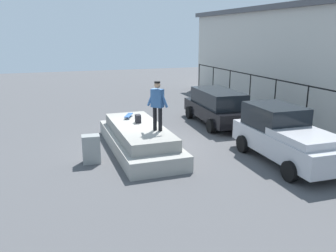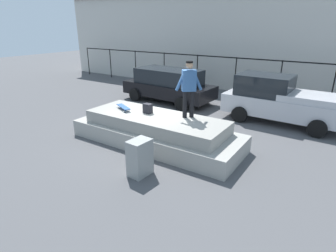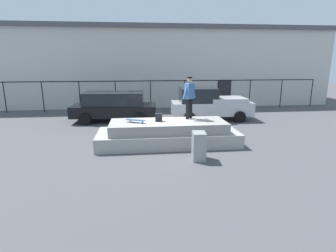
% 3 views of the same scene
% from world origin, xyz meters
% --- Properties ---
extents(ground_plane, '(60.00, 60.00, 0.00)m').
position_xyz_m(ground_plane, '(0.00, 0.00, 0.00)').
color(ground_plane, '#4C4C4F').
extents(concrete_ledge, '(5.75, 2.07, 0.96)m').
position_xyz_m(concrete_ledge, '(0.32, -0.41, 0.44)').
color(concrete_ledge, '#9E9B93').
rests_on(concrete_ledge, ground_plane).
extents(skateboarder, '(0.70, 0.63, 1.76)m').
position_xyz_m(skateboarder, '(1.27, 0.05, 1.98)').
color(skateboarder, black).
rests_on(skateboarder, concrete_ledge).
extents(skateboard, '(0.81, 0.53, 0.12)m').
position_xyz_m(skateboard, '(-1.00, -0.48, 1.06)').
color(skateboard, '#264C8C').
rests_on(skateboard, concrete_ledge).
extents(backpack, '(0.29, 0.22, 0.32)m').
position_xyz_m(backpack, '(-0.06, -0.33, 1.12)').
color(backpack, black).
rests_on(backpack, concrete_ledge).
extents(car_black_hatchback_near, '(4.78, 2.32, 1.66)m').
position_xyz_m(car_black_hatchback_near, '(-2.23, 4.25, 0.89)').
color(car_black_hatchback_near, black).
rests_on(car_black_hatchback_near, ground_plane).
extents(car_silver_pickup_mid, '(4.63, 2.07, 1.86)m').
position_xyz_m(car_silver_pickup_mid, '(3.21, 4.02, 0.93)').
color(car_silver_pickup_mid, '#B7B7BC').
rests_on(car_silver_pickup_mid, ground_plane).
extents(utility_box, '(0.48, 0.63, 0.98)m').
position_xyz_m(utility_box, '(1.18, -2.32, 0.49)').
color(utility_box, gray).
rests_on(utility_box, ground_plane).
extents(fence_row, '(24.06, 0.06, 2.06)m').
position_xyz_m(fence_row, '(-0.00, 7.65, 1.44)').
color(fence_row, black).
rests_on(fence_row, ground_plane).
extents(warehouse_building, '(28.16, 9.08, 5.86)m').
position_xyz_m(warehouse_building, '(0.00, 12.70, 2.94)').
color(warehouse_building, beige).
rests_on(warehouse_building, ground_plane).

